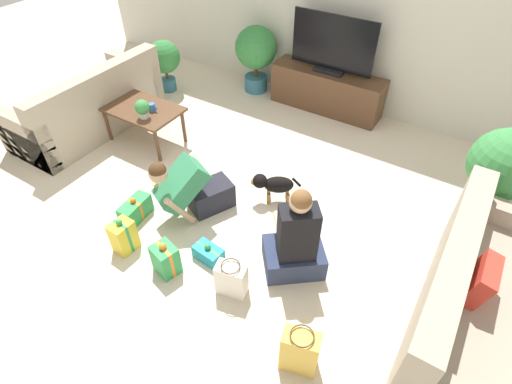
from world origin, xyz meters
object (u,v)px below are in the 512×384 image
gift_bag_a (231,279)px  gift_box_b (166,259)px  tv (332,47)px  gift_box_c (124,236)px  sofa_right (479,309)px  potted_plant_corner_left (164,59)px  tv_console (327,91)px  sofa_left (89,107)px  mug (152,107)px  gift_bag_b (300,351)px  potted_plant_corner_right (504,168)px  tabletop_plant (142,108)px  gift_box_d (208,253)px  gift_box_a (136,210)px  person_kneeling (192,189)px  dog (273,184)px  person_sitting (296,243)px  potted_plant_back_left (256,52)px  coffee_table (142,112)px

gift_bag_a → gift_box_b: bearing=-168.6°
tv → gift_box_c: tv is taller
sofa_right → potted_plant_corner_left: 4.98m
tv_console → tv: tv is taller
sofa_left → gift_bag_a: 3.23m
gift_box_b → mug: mug is taller
gift_box_c → mug: (-0.92, 1.45, 0.35)m
gift_bag_b → mug: 3.25m
potted_plant_corner_right → gift_box_b: 3.15m
tabletop_plant → gift_bag_a: bearing=-29.7°
gift_box_d → tabletop_plant: bearing=149.3°
gift_box_c → sofa_left: bearing=146.1°
potted_plant_corner_right → gift_box_a: size_ratio=2.90×
person_kneeling → gift_box_b: (0.25, -0.71, -0.18)m
tv_console → tv: (0.00, 0.00, 0.61)m
tv → gift_bag_b: bearing=-68.1°
tv_console → potted_plant_corner_left: 2.39m
sofa_left → sofa_right: 4.82m
tv_console → dog: size_ratio=3.33×
potted_plant_corner_right → person_sitting: bearing=-130.7°
potted_plant_back_left → gift_box_c: bearing=-79.3°
gift_bag_a → gift_bag_b: gift_bag_b is taller
potted_plant_back_left → dog: (1.47, -1.99, -0.37)m
tv → potted_plant_corner_left: 2.41m
gift_box_d → coffee_table: bearing=148.5°
coffee_table → gift_box_d: (1.81, -1.11, -0.35)m
sofa_left → potted_plant_back_left: potted_plant_back_left is taller
gift_box_b → gift_bag_b: size_ratio=0.83×
sofa_right → sofa_left: bearing=84.8°
potted_plant_corner_right → gift_box_d: potted_plant_corner_right is taller
potted_plant_corner_right → person_sitting: (-1.30, -1.51, -0.34)m
gift_box_c → tabletop_plant: 1.62m
potted_plant_back_left → gift_box_d: bearing=-65.5°
person_kneeling → gift_bag_a: bearing=-8.5°
potted_plant_corner_left → person_kneeling: bearing=-43.1°
person_kneeling → mug: (-1.17, 0.74, 0.19)m
gift_box_d → gift_bag_a: size_ratio=0.81×
gift_box_c → gift_bag_a: size_ratio=1.07×
potted_plant_back_left → gift_bag_a: (1.75, -3.16, -0.43)m
tv → gift_bag_b: tv is taller
sofa_left → potted_plant_corner_right: size_ratio=1.82×
tv → mug: (-1.42, -1.90, -0.37)m
sofa_right → gift_bag_a: bearing=111.4°
tv_console → tv: size_ratio=1.38×
potted_plant_corner_right → mug: (-3.67, -0.70, -0.17)m
potted_plant_corner_right → person_sitting: potted_plant_corner_right is taller
gift_box_b → sofa_right: bearing=18.9°
tv_console → person_kneeling: (-0.25, -2.63, 0.05)m
gift_box_d → gift_bag_b: (1.17, -0.45, 0.14)m
tv → potted_plant_back_left: (-1.13, -0.05, -0.29)m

